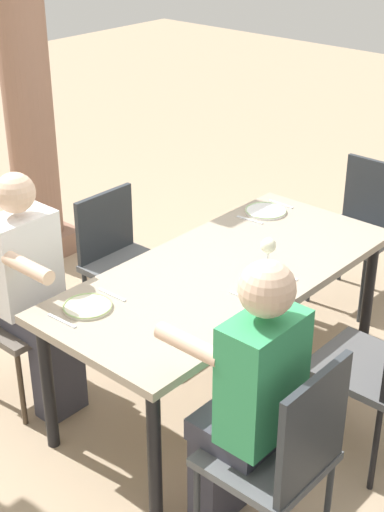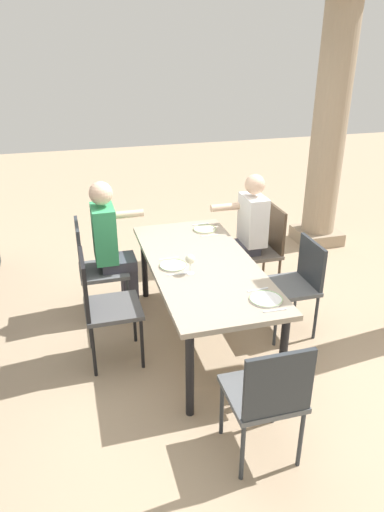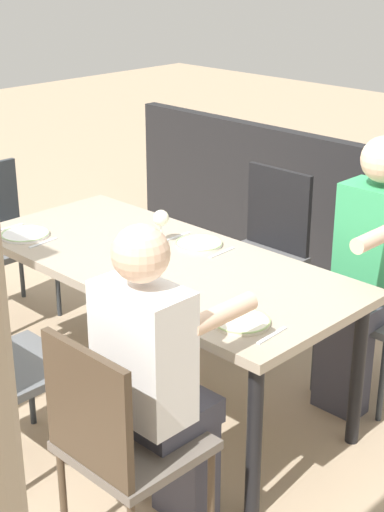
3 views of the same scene
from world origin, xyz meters
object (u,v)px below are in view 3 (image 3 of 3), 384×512
at_px(dining_table, 161,272).
at_px(chair_mid_south, 264,244).
at_px(plate_0, 241,321).
at_px(plate_2, 25,234).
at_px(wine_glass_1, 161,219).
at_px(chair_head_east, 0,231).
at_px(chair_west_north, 117,438).
at_px(plate_1, 199,243).
at_px(diner_woman_green, 367,267).
at_px(diner_man_white, 159,378).

xyz_separation_m(dining_table, chair_mid_south, (0.08, -0.85, -0.12)).
bearing_deg(plate_0, plate_2, 1.43).
bearing_deg(wine_glass_1, plate_2, 37.16).
height_order(plate_0, plate_2, same).
distance_m(dining_table, chair_head_east, 1.38).
height_order(chair_west_north, wine_glass_1, chair_west_north).
relative_size(dining_table, chair_west_north, 2.09).
distance_m(plate_1, plate_2, 0.87).
height_order(dining_table, chair_head_east, chair_head_east).
relative_size(dining_table, plate_0, 8.50).
height_order(chair_west_north, chair_mid_south, chair_mid_south).
distance_m(chair_west_north, diner_woman_green, 1.53).
xyz_separation_m(dining_table, diner_woman_green, (-0.68, -0.67, 0.03)).
relative_size(chair_mid_south, diner_man_white, 0.76).
bearing_deg(chair_mid_south, plate_0, 125.66).
bearing_deg(chair_mid_south, chair_west_north, 114.05).
height_order(chair_west_north, plate_0, chair_west_north).
height_order(diner_man_white, plate_0, diner_man_white).
height_order(chair_mid_south, plate_0, chair_mid_south).
distance_m(dining_table, chair_west_north, 1.10).
bearing_deg(plate_2, chair_west_north, 156.95).
xyz_separation_m(chair_mid_south, diner_man_white, (-0.76, 1.50, 0.12)).
distance_m(chair_mid_south, plate_1, 0.64).
distance_m(dining_table, diner_man_white, 0.94).
distance_m(chair_west_north, chair_mid_south, 1.86).
bearing_deg(diner_woman_green, diner_man_white, 90.01).
height_order(dining_table, diner_man_white, diner_man_white).
bearing_deg(diner_man_white, plate_2, -15.70).
bearing_deg(diner_man_white, plate_1, -53.11).
bearing_deg(chair_west_north, diner_man_white, -90.90).
bearing_deg(diner_woman_green, chair_west_north, 89.89).
height_order(diner_man_white, plate_1, diner_man_white).
bearing_deg(chair_west_north, wine_glass_1, -50.27).
distance_m(dining_table, diner_woman_green, 0.95).
height_order(wine_glass_1, plate_2, wine_glass_1).
distance_m(chair_head_east, wine_glass_1, 1.28).
height_order(dining_table, diner_woman_green, diner_woman_green).
height_order(chair_head_east, plate_0, chair_head_east).
height_order(diner_woman_green, wine_glass_1, diner_woman_green).
distance_m(chair_west_north, plate_0, 0.66).
bearing_deg(diner_woman_green, dining_table, 44.47).
bearing_deg(plate_1, diner_man_white, 126.89).
xyz_separation_m(wine_glass_1, plate_2, (0.54, 0.41, -0.11)).
height_order(chair_mid_south, diner_man_white, diner_man_white).
xyz_separation_m(diner_woman_green, plate_0, (-0.01, 0.90, 0.05)).
bearing_deg(chair_mid_south, wine_glass_1, 84.37).
xyz_separation_m(chair_mid_south, plate_0, (-0.78, 1.08, 0.20)).
bearing_deg(plate_0, plate_1, -34.74).
distance_m(chair_mid_south, diner_woman_green, 0.80).
relative_size(chair_west_north, chair_mid_south, 0.95).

